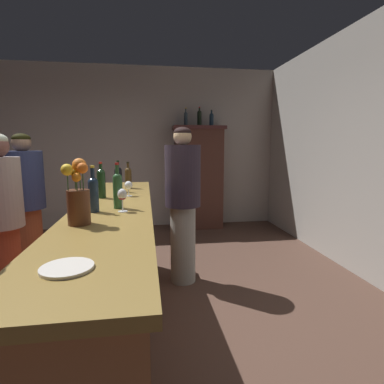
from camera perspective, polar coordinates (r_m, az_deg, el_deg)
The scene contains 19 objects.
floor at distance 2.95m, azimuth -19.48°, elevation -22.34°, with size 8.30×8.30×0.00m, color brown.
wall_back at distance 5.76m, azimuth -14.20°, elevation 7.90°, with size 6.01×0.12×2.89m, color #B3AAA1.
bar_counter at distance 2.50m, azimuth -14.07°, elevation -14.39°, with size 0.56×3.05×1.05m.
display_cabinet at distance 5.52m, azimuth 1.24°, elevation 3.05°, with size 0.91×0.45×1.84m.
wine_bottle_malbec at distance 2.73m, azimuth -16.58°, elevation 1.83°, with size 0.07×0.07×0.31m.
wine_bottle_merlot at distance 2.16m, azimuth -17.93°, elevation -0.07°, with size 0.07×0.07×0.32m.
wine_bottle_rose at distance 3.07m, azimuth -13.59°, elevation 2.57°, with size 0.07×0.07×0.31m.
wine_bottle_riesling at distance 3.30m, azimuth -11.81°, elevation 2.83°, with size 0.07×0.07×0.28m.
wine_bottle_pinot at distance 2.25m, azimuth -13.70°, elevation 0.61°, with size 0.07×0.07×0.33m.
wine_glass_front at distance 2.77m, azimuth -11.77°, elevation 1.17°, with size 0.07×0.07×0.14m.
wine_glass_mid at distance 2.13m, azimuth -12.90°, elevation -0.71°, with size 0.07×0.07×0.16m.
flower_arrangement at distance 1.85m, azimuth -20.49°, elevation -0.81°, with size 0.14×0.13×0.38m.
cheese_plate at distance 1.24m, azimuth -22.31°, elevation -12.97°, with size 0.19×0.19×0.01m, color white.
display_bottle_left at distance 5.48m, azimuth -1.17°, elevation 13.66°, with size 0.06×0.06×0.31m.
display_bottle_midleft at distance 5.52m, azimuth 1.39°, elevation 13.77°, with size 0.08×0.08×0.33m.
display_bottle_center at distance 5.56m, azimuth 3.66°, elevation 13.47°, with size 0.08×0.08×0.28m.
patron_tall at distance 3.04m, azimuth -31.93°, elevation -4.25°, with size 0.34×0.34×1.60m.
patron_by_cabinet at distance 3.80m, azimuth -28.53°, elevation -1.71°, with size 0.40×0.40×1.62m.
bartender at distance 3.28m, azimuth -1.74°, elevation -1.44°, with size 0.38×0.38×1.68m.
Camera 1 is at (0.54, -2.48, 1.49)m, focal length 28.57 mm.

